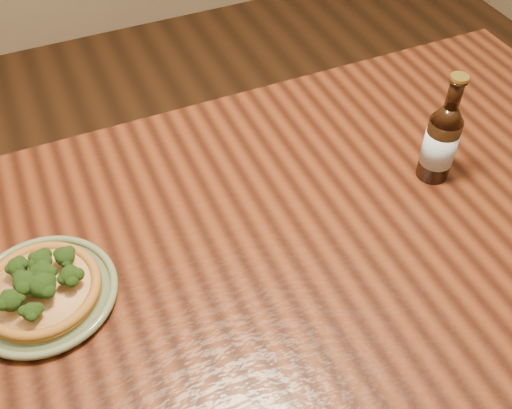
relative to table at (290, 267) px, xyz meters
name	(u,v)px	position (x,y,z in m)	size (l,w,h in m)	color
table	(290,267)	(0.00, 0.00, 0.00)	(1.60, 0.90, 0.75)	#4F2211
plate	(43,294)	(-0.45, 0.05, 0.10)	(0.25, 0.25, 0.02)	#5C6948
pizza	(41,287)	(-0.44, 0.05, 0.12)	(0.20, 0.20, 0.07)	#976122
beer_bottle	(441,141)	(0.33, 0.03, 0.18)	(0.07, 0.07, 0.24)	black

